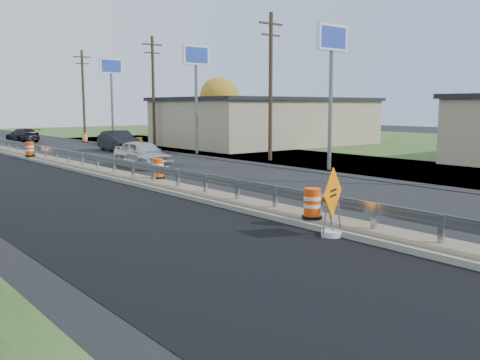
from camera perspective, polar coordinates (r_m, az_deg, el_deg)
ground at (r=20.91m, az=-3.69°, el=-1.91°), size 140.00×140.00×0.00m
grass_verge_far at (r=49.85m, az=18.44°, el=3.46°), size 40.00×120.00×0.03m
milled_overlay at (r=28.09m, az=-23.15°, el=0.01°), size 7.20×120.00×0.01m
median at (r=27.75m, az=-13.26°, el=0.57°), size 1.60×55.00×0.23m
guardrail at (r=28.58m, az=-14.17°, el=2.00°), size 0.10×46.15×0.72m
retail_building_near at (r=49.38m, az=2.86°, el=6.31°), size 18.50×12.50×4.27m
pylon_sign_south at (r=30.03m, az=9.75°, el=13.39°), size 2.20×0.30×7.90m
pylon_sign_mid at (r=39.84m, az=-4.72°, el=12.11°), size 2.20×0.30×7.90m
pylon_sign_north at (r=51.99m, az=-13.59°, el=10.94°), size 2.20×0.30×7.90m
utility_pole_smid at (r=34.86m, az=3.28°, el=10.18°), size 1.90×0.26×9.40m
utility_pole_nmid at (r=47.07m, az=-9.23°, el=9.51°), size 1.90×0.26×9.40m
utility_pole_north at (r=60.55m, az=-16.37°, el=8.93°), size 1.90×0.26×9.40m
tree_far_yellow at (r=63.40m, az=-2.23°, el=8.83°), size 4.62×4.62×6.86m
caution_sign at (r=14.87m, az=9.80°, el=-4.15°), size 1.30×0.58×1.92m
barrel_median_near at (r=16.06m, az=7.71°, el=-2.56°), size 0.62×0.62×0.91m
barrel_median_mid at (r=24.93m, az=-8.74°, el=1.17°), size 0.63×0.63×0.92m
barrel_median_far at (r=38.06m, az=-21.51°, el=3.05°), size 0.65×0.65×0.95m
barrel_shoulder_mid at (r=44.71m, az=-10.70°, el=3.83°), size 0.66×0.66×0.97m
barrel_shoulder_far at (r=54.71m, az=-16.22°, el=4.35°), size 0.62×0.62×0.90m
car_silver at (r=31.60m, az=-10.33°, el=2.76°), size 1.89×4.62×1.57m
car_dark_mid at (r=43.09m, az=-12.87°, el=4.08°), size 2.07×5.03×1.62m
car_dark_far at (r=57.18m, az=-22.18°, el=4.46°), size 2.41×4.81×1.34m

